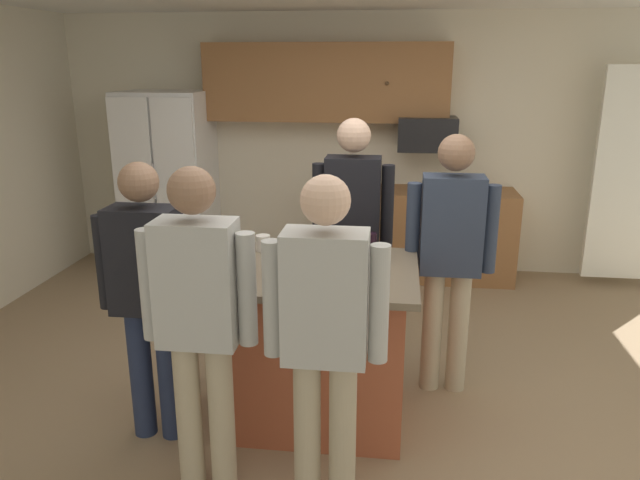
% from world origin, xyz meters
% --- Properties ---
extents(floor, '(7.04, 7.04, 0.00)m').
position_xyz_m(floor, '(0.00, 0.00, 0.00)').
color(floor, '#937A5B').
rests_on(floor, ground).
extents(back_wall, '(6.40, 0.10, 2.60)m').
position_xyz_m(back_wall, '(0.00, 2.80, 1.30)').
color(back_wall, beige).
rests_on(back_wall, ground).
extents(cabinet_run_upper, '(2.40, 0.38, 0.75)m').
position_xyz_m(cabinet_run_upper, '(-0.40, 2.60, 1.93)').
color(cabinet_run_upper, '#936038').
extents(cabinet_run_lower, '(1.80, 0.63, 0.90)m').
position_xyz_m(cabinet_run_lower, '(0.60, 2.48, 0.45)').
color(cabinet_run_lower, '#936038').
rests_on(cabinet_run_lower, ground).
extents(refrigerator, '(0.85, 0.76, 1.84)m').
position_xyz_m(refrigerator, '(-2.00, 2.38, 0.92)').
color(refrigerator, white).
rests_on(refrigerator, ground).
extents(microwave_over_range, '(0.56, 0.40, 0.32)m').
position_xyz_m(microwave_over_range, '(0.60, 2.50, 1.45)').
color(microwave_over_range, black).
extents(kitchen_island, '(1.22, 0.94, 0.97)m').
position_xyz_m(kitchen_island, '(-0.14, -0.19, 0.49)').
color(kitchen_island, '#AD5638').
rests_on(kitchen_island, ground).
extents(person_guest_left, '(0.57, 0.22, 1.63)m').
position_xyz_m(person_guest_left, '(-1.02, -0.51, 0.93)').
color(person_guest_left, '#232D4C').
rests_on(person_guest_left, ground).
extents(person_guest_by_door, '(0.57, 0.22, 1.68)m').
position_xyz_m(person_guest_by_door, '(-0.59, -0.91, 0.97)').
color(person_guest_by_door, tan).
rests_on(person_guest_by_door, ground).
extents(person_guest_right, '(0.57, 0.22, 1.67)m').
position_xyz_m(person_guest_right, '(0.03, -0.99, 0.96)').
color(person_guest_right, tan).
rests_on(person_guest_right, ground).
extents(person_elder_center, '(0.57, 0.22, 1.71)m').
position_xyz_m(person_elder_center, '(0.68, 0.24, 0.99)').
color(person_elder_center, tan).
rests_on(person_elder_center, ground).
extents(person_host_foreground, '(0.57, 0.23, 1.76)m').
position_xyz_m(person_host_foreground, '(0.03, 0.62, 1.02)').
color(person_host_foreground, '#383842').
rests_on(person_host_foreground, ground).
extents(tumbler_amber, '(0.07, 0.07, 0.15)m').
position_xyz_m(tumbler_amber, '(0.18, 0.09, 1.04)').
color(tumbler_amber, black).
rests_on(tumbler_amber, kitchen_island).
extents(glass_stout_tall, '(0.07, 0.07, 0.12)m').
position_xyz_m(glass_stout_tall, '(-0.28, -0.37, 1.03)').
color(glass_stout_tall, black).
rests_on(glass_stout_tall, kitchen_island).
extents(mug_ceramic_white, '(0.13, 0.09, 0.10)m').
position_xyz_m(mug_ceramic_white, '(-0.50, 0.12, 1.02)').
color(mug_ceramic_white, white).
rests_on(mug_ceramic_white, kitchen_island).
extents(serving_tray, '(0.44, 0.30, 0.04)m').
position_xyz_m(serving_tray, '(-0.14, -0.14, 0.99)').
color(serving_tray, '#B7B7BC').
rests_on(serving_tray, kitchen_island).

